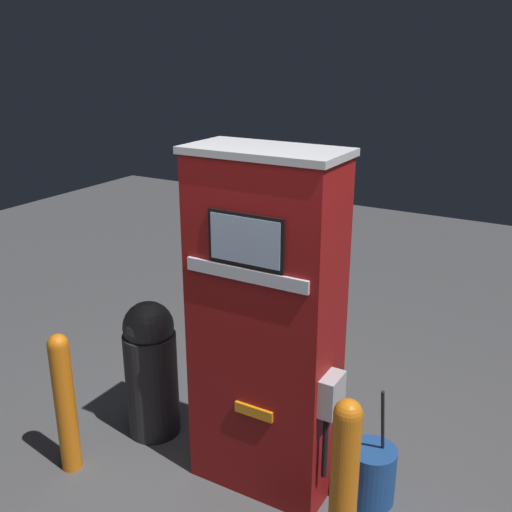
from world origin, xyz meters
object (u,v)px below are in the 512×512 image
object	(u,v)px
safety_bollard_far	(65,400)
trash_bin	(151,367)
gas_pump	(265,328)
squeegee_bucket	(371,474)
safety_bollard	(344,488)

from	to	relation	value
safety_bollard_far	trash_bin	bearing A→B (deg)	69.82
gas_pump	squeegee_bucket	size ratio (longest dim) A/B	2.65
gas_pump	trash_bin	size ratio (longest dim) A/B	2.12
safety_bollard	squeegee_bucket	world-z (taller)	safety_bollard
safety_bollard	safety_bollard_far	size ratio (longest dim) A/B	1.10
trash_bin	safety_bollard_far	world-z (taller)	trash_bin
gas_pump	safety_bollard	bearing A→B (deg)	-33.21
safety_bollard	trash_bin	bearing A→B (deg)	162.80
gas_pump	safety_bollard	distance (m)	0.97
gas_pump	squeegee_bucket	bearing A→B (deg)	13.35
gas_pump	trash_bin	distance (m)	1.07
safety_bollard	gas_pump	bearing A→B (deg)	146.79
trash_bin	safety_bollard_far	size ratio (longest dim) A/B	1.03
safety_bollard	safety_bollard_far	xyz separation A→B (m)	(-1.84, -0.08, -0.05)
gas_pump	squeegee_bucket	distance (m)	1.10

